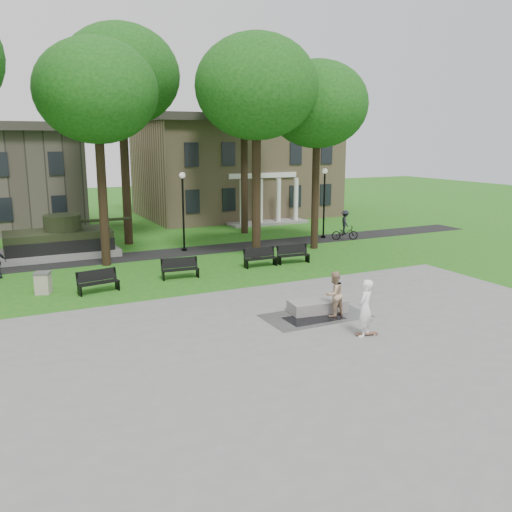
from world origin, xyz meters
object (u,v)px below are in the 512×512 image
at_px(friend_watching, 334,294).
at_px(trash_bin, 43,283).
at_px(skateboarder, 365,308).
at_px(cyclist, 345,228).
at_px(park_bench_0, 98,281).
at_px(concrete_block, 317,306).

relative_size(friend_watching, trash_bin, 1.82).
relative_size(skateboarder, friend_watching, 1.15).
relative_size(friend_watching, cyclist, 0.87).
relative_size(skateboarder, park_bench_0, 1.08).
bearing_deg(cyclist, park_bench_0, 130.27).
height_order(skateboarder, cyclist, skateboarder).
height_order(cyclist, park_bench_0, cyclist).
relative_size(concrete_block, park_bench_0, 1.19).
distance_m(friend_watching, park_bench_0, 10.47).
distance_m(cyclist, park_bench_0, 18.23).
height_order(concrete_block, park_bench_0, park_bench_0).
bearing_deg(trash_bin, skateboarder, -48.52).
bearing_deg(concrete_block, trash_bin, 141.08).
xyz_separation_m(cyclist, park_bench_0, (-17.28, -5.80, -0.30)).
distance_m(concrete_block, trash_bin, 12.00).
relative_size(park_bench_0, trash_bin, 1.93).
bearing_deg(concrete_block, cyclist, 50.91).
distance_m(skateboarder, cyclist, 18.51).
height_order(skateboarder, friend_watching, skateboarder).
bearing_deg(park_bench_0, concrete_block, -52.84).
height_order(concrete_block, trash_bin, trash_bin).
xyz_separation_m(concrete_block, skateboarder, (-0.03, -2.99, 0.78)).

